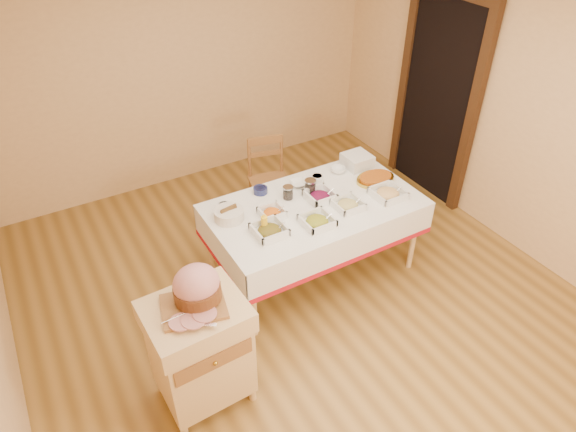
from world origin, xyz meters
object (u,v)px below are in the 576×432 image
at_px(ham_on_board, 196,289).
at_px(brass_platter, 375,178).
at_px(bread_basket, 229,214).
at_px(dining_table, 314,219).
at_px(dining_chair, 269,179).
at_px(preserve_jar_left, 288,193).
at_px(butcher_cart, 200,348).
at_px(preserve_jar_right, 310,187).
at_px(mustard_bottle, 264,223).
at_px(plate_stack, 357,160).

distance_m(ham_on_board, brass_platter, 2.17).
bearing_deg(bread_basket, dining_table, -13.43).
bearing_deg(dining_table, bread_basket, 166.57).
bearing_deg(bread_basket, dining_chair, 45.02).
xyz_separation_m(dining_table, dining_chair, (0.08, 0.97, -0.14)).
bearing_deg(dining_table, preserve_jar_left, 128.29).
bearing_deg(ham_on_board, butcher_cart, -141.91).
relative_size(ham_on_board, preserve_jar_right, 3.21).
relative_size(ham_on_board, mustard_bottle, 2.58).
height_order(preserve_jar_right, plate_stack, preserve_jar_right).
xyz_separation_m(preserve_jar_left, mustard_bottle, (-0.39, -0.30, 0.02)).
distance_m(dining_table, preserve_jar_left, 0.33).
distance_m(preserve_jar_right, bread_basket, 0.78).
relative_size(butcher_cart, preserve_jar_left, 7.64).
distance_m(bread_basket, brass_platter, 1.41).
relative_size(dining_table, preserve_jar_left, 15.42).
height_order(ham_on_board, mustard_bottle, ham_on_board).
bearing_deg(plate_stack, preserve_jar_right, -165.07).
xyz_separation_m(plate_stack, brass_platter, (-0.01, -0.30, -0.04)).
height_order(dining_chair, preserve_jar_left, dining_chair).
bearing_deg(ham_on_board, mustard_bottle, 37.37).
distance_m(ham_on_board, mustard_bottle, 1.02).
distance_m(dining_table, ham_on_board, 1.58).
height_order(dining_table, preserve_jar_left, preserve_jar_left).
height_order(butcher_cart, preserve_jar_right, butcher_cart).
bearing_deg(dining_chair, preserve_jar_right, -91.12).
bearing_deg(butcher_cart, brass_platter, 20.90).
bearing_deg(plate_stack, bread_basket, -173.40).
bearing_deg(mustard_bottle, butcher_cart, -142.59).
xyz_separation_m(mustard_bottle, bread_basket, (-0.18, 0.28, -0.03)).
height_order(ham_on_board, bread_basket, ham_on_board).
xyz_separation_m(preserve_jar_left, bread_basket, (-0.57, -0.02, -0.01)).
distance_m(ham_on_board, bread_basket, 1.11).
bearing_deg(brass_platter, dining_table, -176.78).
xyz_separation_m(dining_table, preserve_jar_right, (0.06, 0.17, 0.22)).
height_order(dining_chair, bread_basket, dining_chair).
height_order(dining_chair, plate_stack, dining_chair).
height_order(dining_table, ham_on_board, ham_on_board).
distance_m(preserve_jar_right, plate_stack, 0.66).
xyz_separation_m(butcher_cart, preserve_jar_left, (1.23, 0.94, 0.30)).
bearing_deg(ham_on_board, bread_basket, 55.15).
bearing_deg(preserve_jar_left, preserve_jar_right, -6.79).
height_order(dining_chair, brass_platter, dining_chair).
distance_m(dining_table, bread_basket, 0.77).
height_order(butcher_cart, dining_chair, butcher_cart).
xyz_separation_m(ham_on_board, bread_basket, (0.62, 0.89, -0.21)).
height_order(dining_table, brass_platter, brass_platter).
height_order(dining_table, dining_chair, dining_chair).
distance_m(plate_stack, brass_platter, 0.30).
relative_size(ham_on_board, plate_stack, 1.73).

